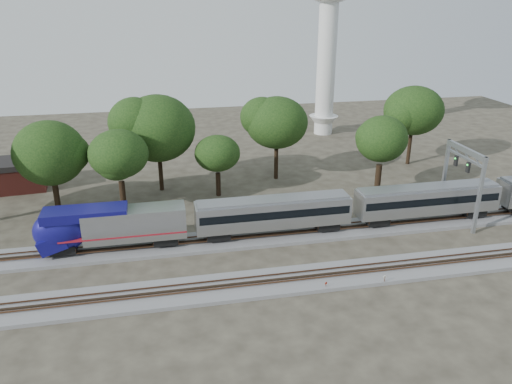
# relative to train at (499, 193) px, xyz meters

# --- Properties ---
(ground) EXTENTS (160.00, 160.00, 0.00)m
(ground) POSITION_rel_train_xyz_m (-31.24, -6.00, -3.32)
(ground) COLOR #383328
(ground) RESTS_ON ground
(track_far) EXTENTS (160.00, 5.00, 0.73)m
(track_far) POSITION_rel_train_xyz_m (-31.24, -0.00, -3.11)
(track_far) COLOR slate
(track_far) RESTS_ON ground
(track_near) EXTENTS (160.00, 5.00, 0.73)m
(track_near) POSITION_rel_train_xyz_m (-31.24, -10.00, -3.11)
(track_near) COLOR slate
(track_near) RESTS_ON ground
(train) EXTENTS (114.01, 3.26, 4.81)m
(train) POSITION_rel_train_xyz_m (0.00, 0.00, 0.00)
(train) COLOR #A9ABB0
(train) RESTS_ON ground
(switch_stand_red) EXTENTS (0.27, 0.12, 0.88)m
(switch_stand_red) POSITION_rel_train_xyz_m (-27.10, -12.01, -2.76)
(switch_stand_red) COLOR #512D19
(switch_stand_red) RESTS_ON ground
(switch_stand_white) EXTENTS (0.35, 0.09, 1.09)m
(switch_stand_white) POSITION_rel_train_xyz_m (-21.13, -12.36, -2.62)
(switch_stand_white) COLOR #512D19
(switch_stand_white) RESTS_ON ground
(switch_lever) EXTENTS (0.55, 0.39, 0.30)m
(switch_lever) POSITION_rel_train_xyz_m (-24.52, -11.67, -3.17)
(switch_lever) COLOR #512D19
(switch_lever) RESTS_ON ground
(signal_gantry) EXTENTS (0.67, 7.93, 9.64)m
(signal_gantry) POSITION_rel_train_xyz_m (-5.60, -0.00, 3.71)
(signal_gantry) COLOR gray
(signal_gantry) RESTS_ON ground
(brick_building) EXTENTS (9.62, 7.23, 4.34)m
(brick_building) POSITION_rel_train_xyz_m (-63.31, 23.27, -1.13)
(brick_building) COLOR maroon
(brick_building) RESTS_ON ground
(tree_1) EXTENTS (8.29, 8.29, 11.68)m
(tree_1) POSITION_rel_train_xyz_m (-55.69, 12.98, 4.82)
(tree_1) COLOR black
(tree_1) RESTS_ON ground
(tree_2) EXTENTS (8.24, 8.24, 11.61)m
(tree_2) POSITION_rel_train_xyz_m (-47.14, 11.05, 4.77)
(tree_2) COLOR black
(tree_2) RESTS_ON ground
(tree_3) EXTENTS (9.46, 9.46, 13.34)m
(tree_3) POSITION_rel_train_xyz_m (-42.05, 18.40, 5.98)
(tree_3) COLOR black
(tree_3) RESTS_ON ground
(tree_4) EXTENTS (6.41, 6.41, 9.04)m
(tree_4) POSITION_rel_train_xyz_m (-34.13, 14.54, 2.96)
(tree_4) COLOR black
(tree_4) RESTS_ON ground
(tree_5) EXTENTS (9.08, 9.08, 12.81)m
(tree_5) POSITION_rel_train_xyz_m (-24.38, 19.75, 5.60)
(tree_5) COLOR black
(tree_5) RESTS_ON ground
(tree_6) EXTENTS (8.34, 8.34, 11.76)m
(tree_6) POSITION_rel_train_xyz_m (-11.61, 10.53, 4.87)
(tree_6) COLOR black
(tree_6) RESTS_ON ground
(tree_7) EXTENTS (9.28, 9.28, 13.09)m
(tree_7) POSITION_rel_train_xyz_m (-0.63, 22.38, 5.80)
(tree_7) COLOR black
(tree_7) RESTS_ON ground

